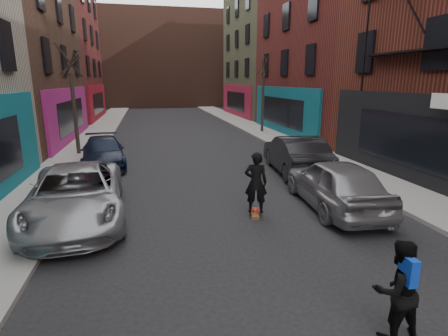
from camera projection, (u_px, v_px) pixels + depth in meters
name	position (u px, v px, depth m)	size (l,w,h in m)	color
sidewalk_left	(103.00, 127.00, 30.28)	(2.50, 84.00, 0.13)	gray
sidewalk_right	(242.00, 123.00, 32.89)	(2.50, 84.00, 0.13)	gray
buildings_right	(438.00, 5.00, 19.20)	(12.00, 56.00, 16.00)	#4D2E21
building_far	(160.00, 60.00, 54.53)	(40.00, 10.00, 14.00)	#47281E
tree_left_far	(73.00, 92.00, 18.12)	(2.00, 2.00, 6.50)	black
tree_right_far	(263.00, 86.00, 26.35)	(2.00, 2.00, 6.80)	black
parked_left_far	(76.00, 195.00, 10.01)	(2.58, 5.61, 1.56)	#92949A
parked_left_end	(103.00, 152.00, 16.44)	(1.90, 4.67, 1.36)	black
parked_right_far	(335.00, 183.00, 10.99)	(1.91, 4.74, 1.62)	gray
parked_right_end	(295.00, 154.00, 15.19)	(1.76, 5.04, 1.66)	black
skateboard	(255.00, 214.00, 10.55)	(0.22, 0.80, 0.10)	brown
skateboarder	(256.00, 183.00, 10.31)	(0.68, 0.44, 1.85)	black
pedestrian	(397.00, 290.00, 5.36)	(0.84, 0.68, 1.65)	black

